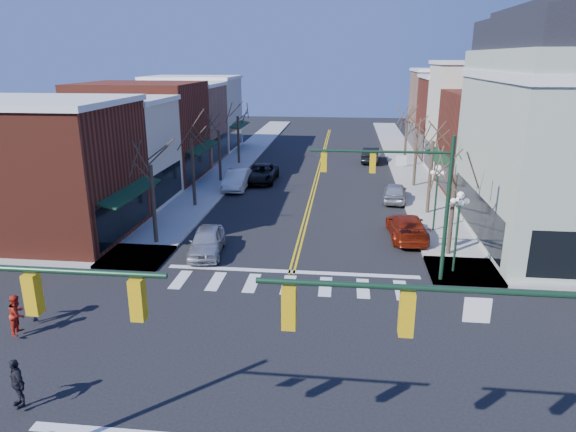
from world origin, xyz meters
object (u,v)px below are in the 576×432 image
(car_left_far, at_px, (261,173))
(pedestrian_dark_a, at_px, (17,383))
(lamppost_corner, at_px, (458,218))
(pedestrian_red_b, at_px, (18,314))
(car_right_mid, at_px, (395,192))
(pedestrian_dark_b, at_px, (33,302))
(car_left_near, at_px, (207,241))
(car_right_near, at_px, (407,227))
(lamppost_midblock, at_px, (437,187))
(car_right_far, at_px, (371,155))
(car_left_mid, at_px, (237,180))

(car_left_far, distance_m, pedestrian_dark_a, 31.42)
(car_left_far, bearing_deg, lamppost_corner, -54.94)
(lamppost_corner, xyz_separation_m, pedestrian_red_b, (-18.20, -8.25, -2.00))
(car_right_mid, bearing_deg, pedestrian_dark_b, 57.92)
(car_left_near, bearing_deg, car_left_far, 82.55)
(lamppost_corner, distance_m, car_right_near, 5.90)
(pedestrian_red_b, bearing_deg, pedestrian_dark_b, -8.36)
(lamppost_corner, xyz_separation_m, pedestrian_dark_a, (-15.50, -12.40, -2.00))
(lamppost_corner, distance_m, car_left_far, 23.06)
(car_right_near, bearing_deg, lamppost_midblock, -146.27)
(car_left_near, distance_m, car_left_far, 17.65)
(lamppost_midblock, height_order, pedestrian_red_b, lamppost_midblock)
(car_left_far, bearing_deg, car_right_near, -50.28)
(car_left_far, bearing_deg, pedestrian_red_b, -100.26)
(lamppost_midblock, bearing_deg, car_left_far, 136.30)
(lamppost_corner, height_order, car_left_near, lamppost_corner)
(lamppost_midblock, relative_size, pedestrian_red_b, 2.67)
(pedestrian_dark_b, bearing_deg, car_right_far, -69.02)
(car_right_near, distance_m, car_right_far, 23.99)
(lamppost_corner, xyz_separation_m, car_right_far, (-2.93, 29.12, -2.16))
(car_left_mid, bearing_deg, car_left_far, 60.03)
(lamppost_midblock, distance_m, pedestrian_red_b, 23.51)
(car_left_mid, xyz_separation_m, car_right_near, (12.80, -10.99, -0.06))
(car_right_near, bearing_deg, lamppost_corner, 106.38)
(car_right_far, bearing_deg, car_left_near, 77.34)
(lamppost_corner, relative_size, lamppost_midblock, 1.00)
(lamppost_midblock, relative_size, car_left_far, 0.79)
(lamppost_corner, xyz_separation_m, car_left_mid, (-14.60, 16.16, -2.16))
(car_left_far, xyz_separation_m, car_right_far, (10.07, 10.20, 0.03))
(pedestrian_red_b, height_order, pedestrian_dark_b, pedestrian_red_b)
(car_left_mid, bearing_deg, pedestrian_dark_a, -91.71)
(car_left_mid, bearing_deg, pedestrian_red_b, -98.30)
(car_right_near, bearing_deg, car_left_near, 16.03)
(car_left_near, relative_size, pedestrian_dark_a, 2.69)
(car_right_near, relative_size, car_right_far, 1.07)
(car_right_near, distance_m, pedestrian_red_b, 21.19)
(pedestrian_dark_a, bearing_deg, car_right_near, 88.81)
(car_left_mid, height_order, pedestrian_dark_a, pedestrian_dark_a)
(pedestrian_dark_b, bearing_deg, lamppost_midblock, -99.21)
(lamppost_midblock, bearing_deg, pedestrian_dark_a, -129.36)
(car_right_mid, bearing_deg, lamppost_midblock, 110.17)
(car_left_near, height_order, car_right_mid, car_left_near)
(car_left_near, xyz_separation_m, pedestrian_dark_b, (-5.01, -8.50, 0.21))
(pedestrian_red_b, bearing_deg, lamppost_corner, -73.97)
(car_right_mid, distance_m, pedestrian_dark_b, 26.56)
(pedestrian_dark_a, bearing_deg, lamppost_midblock, 87.41)
(car_left_near, xyz_separation_m, pedestrian_dark_a, (-2.31, -13.67, 0.22))
(car_right_mid, distance_m, pedestrian_red_b, 27.37)
(car_right_far, bearing_deg, car_left_mid, 55.58)
(car_right_near, bearing_deg, pedestrian_red_b, 36.46)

